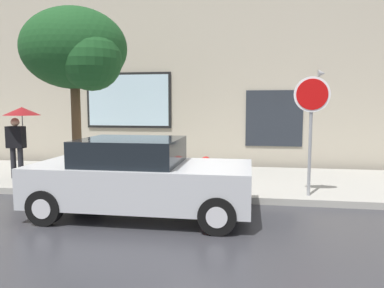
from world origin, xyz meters
TOP-DOWN VIEW (x-y plane):
  - ground_plane at (0.00, 0.00)m, footprint 60.00×60.00m
  - sidewalk at (0.00, 3.00)m, footprint 20.00×4.00m
  - building_facade at (-0.01, 5.50)m, footprint 20.00×0.67m
  - parked_car at (-0.04, -0.08)m, footprint 4.17×1.95m
  - fire_hydrant at (1.05, 1.50)m, footprint 0.30×0.44m
  - pedestrian_with_umbrella at (-4.03, 2.14)m, footprint 0.96×0.96m
  - street_tree at (-2.04, 1.55)m, footprint 2.57×2.19m
  - stop_sign at (3.34, 1.37)m, footprint 0.76×0.10m

SIDE VIEW (x-z plane):
  - ground_plane at x=0.00m, z-range 0.00..0.00m
  - sidewalk at x=0.00m, z-range 0.00..0.15m
  - fire_hydrant at x=1.05m, z-range 0.14..0.94m
  - parked_car at x=-0.04m, z-range -0.01..1.47m
  - pedestrian_with_umbrella at x=-4.03m, z-range 0.70..2.63m
  - stop_sign at x=3.34m, z-range 0.68..3.26m
  - street_tree at x=-2.04m, z-range 1.25..5.54m
  - building_facade at x=-0.01m, z-range -0.01..6.99m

